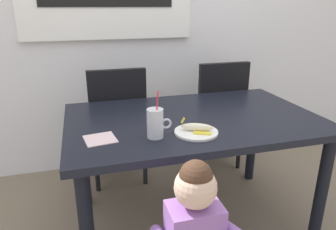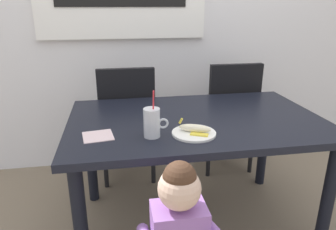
{
  "view_description": "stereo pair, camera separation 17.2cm",
  "coord_description": "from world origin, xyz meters",
  "px_view_note": "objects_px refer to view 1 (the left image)",
  "views": [
    {
      "loc": [
        -0.63,
        -1.66,
        1.39
      ],
      "look_at": [
        -0.18,
        -0.09,
        0.81
      ],
      "focal_mm": 33.36,
      "sensor_mm": 36.0,
      "label": 1
    },
    {
      "loc": [
        -0.46,
        -1.7,
        1.39
      ],
      "look_at": [
        -0.18,
        -0.09,
        0.81
      ],
      "focal_mm": 33.36,
      "sensor_mm": 36.0,
      "label": 2
    }
  ],
  "objects_px": {
    "dining_chair_left": "(117,120)",
    "paper_napkin": "(100,139)",
    "milk_cup": "(155,125)",
    "dining_table": "(193,131)",
    "toddler_standing": "(194,230)",
    "snack_plate": "(196,132)",
    "dining_chair_right": "(216,109)",
    "peeled_banana": "(197,127)"
  },
  "relations": [
    {
      "from": "dining_chair_left",
      "to": "paper_napkin",
      "type": "xyz_separation_m",
      "value": [
        -0.18,
        -0.84,
        0.21
      ]
    },
    {
      "from": "paper_napkin",
      "to": "milk_cup",
      "type": "bearing_deg",
      "value": -9.76
    },
    {
      "from": "dining_table",
      "to": "dining_chair_left",
      "type": "xyz_separation_m",
      "value": [
        -0.39,
        0.65,
        -0.12
      ]
    },
    {
      "from": "toddler_standing",
      "to": "snack_plate",
      "type": "relative_size",
      "value": 3.64
    },
    {
      "from": "milk_cup",
      "to": "snack_plate",
      "type": "distance_m",
      "value": 0.23
    },
    {
      "from": "dining_table",
      "to": "milk_cup",
      "type": "height_order",
      "value": "milk_cup"
    },
    {
      "from": "snack_plate",
      "to": "dining_chair_left",
      "type": "bearing_deg",
      "value": 109.25
    },
    {
      "from": "dining_chair_right",
      "to": "milk_cup",
      "type": "distance_m",
      "value": 1.22
    },
    {
      "from": "milk_cup",
      "to": "toddler_standing",
      "type": "bearing_deg",
      "value": -83.8
    },
    {
      "from": "milk_cup",
      "to": "snack_plate",
      "type": "xyz_separation_m",
      "value": [
        0.22,
        -0.01,
        -0.06
      ]
    },
    {
      "from": "dining_chair_left",
      "to": "dining_chair_right",
      "type": "height_order",
      "value": "same"
    },
    {
      "from": "dining_chair_left",
      "to": "dining_chair_right",
      "type": "bearing_deg",
      "value": -178.15
    },
    {
      "from": "dining_chair_right",
      "to": "toddler_standing",
      "type": "xyz_separation_m",
      "value": [
        -0.71,
        -1.36,
        -0.02
      ]
    },
    {
      "from": "snack_plate",
      "to": "peeled_banana",
      "type": "distance_m",
      "value": 0.03
    },
    {
      "from": "dining_table",
      "to": "dining_chair_right",
      "type": "xyz_separation_m",
      "value": [
        0.47,
        0.68,
        -0.12
      ]
    },
    {
      "from": "dining_table",
      "to": "dining_chair_left",
      "type": "height_order",
      "value": "dining_chair_left"
    },
    {
      "from": "toddler_standing",
      "to": "peeled_banana",
      "type": "height_order",
      "value": "toddler_standing"
    },
    {
      "from": "snack_plate",
      "to": "paper_napkin",
      "type": "distance_m",
      "value": 0.49
    },
    {
      "from": "paper_napkin",
      "to": "toddler_standing",
      "type": "bearing_deg",
      "value": -56.96
    },
    {
      "from": "dining_chair_left",
      "to": "peeled_banana",
      "type": "distance_m",
      "value": 0.98
    },
    {
      "from": "dining_table",
      "to": "paper_napkin",
      "type": "bearing_deg",
      "value": -161.37
    },
    {
      "from": "dining_chair_left",
      "to": "snack_plate",
      "type": "distance_m",
      "value": 0.97
    },
    {
      "from": "toddler_standing",
      "to": "peeled_banana",
      "type": "xyz_separation_m",
      "value": [
        0.17,
        0.44,
        0.26
      ]
    },
    {
      "from": "paper_napkin",
      "to": "peeled_banana",
      "type": "bearing_deg",
      "value": -6.32
    },
    {
      "from": "peeled_banana",
      "to": "dining_chair_left",
      "type": "bearing_deg",
      "value": 109.64
    },
    {
      "from": "toddler_standing",
      "to": "dining_chair_right",
      "type": "bearing_deg",
      "value": 62.54
    },
    {
      "from": "dining_table",
      "to": "snack_plate",
      "type": "height_order",
      "value": "snack_plate"
    },
    {
      "from": "dining_chair_right",
      "to": "paper_napkin",
      "type": "height_order",
      "value": "dining_chair_right"
    },
    {
      "from": "milk_cup",
      "to": "peeled_banana",
      "type": "relative_size",
      "value": 1.45
    },
    {
      "from": "snack_plate",
      "to": "milk_cup",
      "type": "bearing_deg",
      "value": 177.77
    },
    {
      "from": "milk_cup",
      "to": "snack_plate",
      "type": "relative_size",
      "value": 1.09
    },
    {
      "from": "peeled_banana",
      "to": "dining_chair_right",
      "type": "bearing_deg",
      "value": 59.92
    },
    {
      "from": "snack_plate",
      "to": "paper_napkin",
      "type": "relative_size",
      "value": 1.53
    },
    {
      "from": "dining_chair_right",
      "to": "peeled_banana",
      "type": "height_order",
      "value": "dining_chair_right"
    },
    {
      "from": "dining_table",
      "to": "milk_cup",
      "type": "bearing_deg",
      "value": -140.73
    },
    {
      "from": "snack_plate",
      "to": "dining_table",
      "type": "bearing_deg",
      "value": 73.31
    },
    {
      "from": "dining_table",
      "to": "milk_cup",
      "type": "relative_size",
      "value": 5.97
    },
    {
      "from": "dining_chair_left",
      "to": "milk_cup",
      "type": "xyz_separation_m",
      "value": [
        0.1,
        -0.89,
        0.28
      ]
    },
    {
      "from": "snack_plate",
      "to": "toddler_standing",
      "type": "bearing_deg",
      "value": -110.85
    },
    {
      "from": "toddler_standing",
      "to": "milk_cup",
      "type": "bearing_deg",
      "value": 96.2
    },
    {
      "from": "dining_chair_right",
      "to": "snack_plate",
      "type": "height_order",
      "value": "dining_chair_right"
    },
    {
      "from": "milk_cup",
      "to": "paper_napkin",
      "type": "xyz_separation_m",
      "value": [
        -0.27,
        0.05,
        -0.06
      ]
    }
  ]
}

